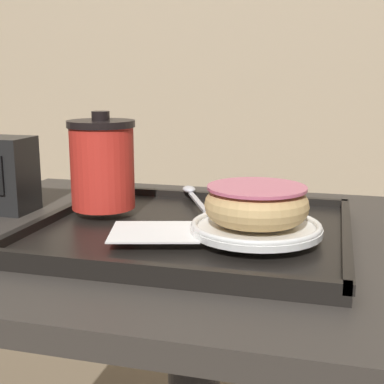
{
  "coord_description": "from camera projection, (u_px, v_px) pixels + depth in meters",
  "views": [
    {
      "loc": [
        0.19,
        -0.72,
        0.93
      ],
      "look_at": [
        0.0,
        -0.02,
        0.78
      ],
      "focal_mm": 50.0,
      "sensor_mm": 36.0,
      "label": 1
    }
  ],
  "objects": [
    {
      "name": "cafe_table",
      "position": [
        194.0,
        340.0,
        0.81
      ],
      "size": [
        0.84,
        0.64,
        0.71
      ],
      "color": "#38332D",
      "rests_on": "ground_plane"
    },
    {
      "name": "donut_chocolate_glazed",
      "position": [
        256.0,
        204.0,
        0.68
      ],
      "size": [
        0.13,
        0.13,
        0.05
      ],
      "color": "#DBB270",
      "rests_on": "plate_with_chocolate_donut"
    },
    {
      "name": "napkin_dispenser",
      "position": [
        1.0,
        174.0,
        0.88
      ],
      "size": [
        0.1,
        0.08,
        0.12
      ],
      "color": "black",
      "rests_on": "cafe_table"
    },
    {
      "name": "spoon",
      "position": [
        192.0,
        193.0,
        0.9
      ],
      "size": [
        0.08,
        0.15,
        0.01
      ],
      "rotation": [
        0.0,
        0.0,
        2.01
      ],
      "color": "silver",
      "rests_on": "serving_tray"
    },
    {
      "name": "coffee_cup_front",
      "position": [
        102.0,
        164.0,
        0.8
      ],
      "size": [
        0.1,
        0.1,
        0.15
      ],
      "color": "red",
      "rests_on": "serving_tray"
    },
    {
      "name": "plate_with_chocolate_donut",
      "position": [
        256.0,
        227.0,
        0.69
      ],
      "size": [
        0.17,
        0.17,
        0.01
      ],
      "color": "white",
      "rests_on": "serving_tray"
    },
    {
      "name": "serving_tray",
      "position": [
        192.0,
        231.0,
        0.75
      ],
      "size": [
        0.43,
        0.38,
        0.02
      ],
      "color": "black",
      "rests_on": "cafe_table"
    },
    {
      "name": "napkin_paper",
      "position": [
        155.0,
        232.0,
        0.69
      ],
      "size": [
        0.14,
        0.12,
        0.0
      ],
      "rotation": [
        0.0,
        0.0,
        0.27
      ],
      "color": "white",
      "rests_on": "serving_tray"
    }
  ]
}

